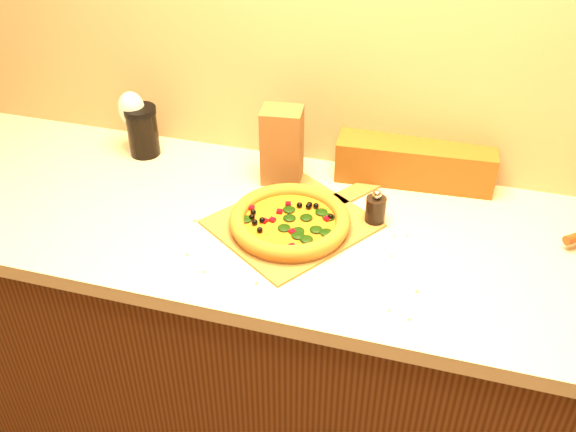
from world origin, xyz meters
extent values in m
plane|color=#9E8460|center=(0.00, 1.75, 1.35)|extent=(4.00, 0.00, 4.00)
cube|color=#431F0E|center=(0.00, 1.43, 0.43)|extent=(2.80, 0.65, 0.86)
cube|color=#BFB495|center=(0.00, 1.43, 0.88)|extent=(2.84, 0.68, 0.04)
cube|color=brown|center=(-0.09, 1.42, 0.90)|extent=(0.46, 0.47, 0.01)
cube|color=brown|center=(0.04, 1.61, 0.90)|extent=(0.12, 0.15, 0.01)
cylinder|color=#BE6F2F|center=(-0.09, 1.40, 0.91)|extent=(0.28, 0.28, 0.01)
cylinder|color=orange|center=(-0.09, 1.40, 0.92)|extent=(0.24, 0.24, 0.01)
torus|color=#925C1A|center=(-0.09, 1.40, 0.93)|extent=(0.30, 0.30, 0.04)
ellipsoid|color=black|center=(-0.04, 1.43, 0.93)|extent=(0.03, 0.03, 0.01)
sphere|color=black|center=(-0.12, 1.38, 0.94)|extent=(0.02, 0.02, 0.02)
cube|color=maroon|center=(-0.07, 1.36, 0.93)|extent=(0.02, 0.02, 0.01)
cylinder|color=black|center=(0.11, 1.49, 0.94)|extent=(0.05, 0.05, 0.07)
sphere|color=silver|center=(0.11, 1.49, 0.98)|extent=(0.02, 0.02, 0.02)
cube|color=brown|center=(0.18, 1.72, 0.96)|extent=(0.43, 0.16, 0.12)
cylinder|color=silver|center=(-0.63, 1.65, 0.90)|extent=(0.07, 0.07, 0.00)
cylinder|color=silver|center=(-0.63, 1.65, 0.95)|extent=(0.01, 0.01, 0.09)
ellipsoid|color=silver|center=(-0.63, 1.65, 1.04)|extent=(0.08, 0.08, 0.10)
cube|color=brown|center=(-0.17, 1.62, 1.01)|extent=(0.12, 0.10, 0.21)
cylinder|color=black|center=(-0.60, 1.64, 0.97)|extent=(0.09, 0.09, 0.13)
cylinder|color=black|center=(-0.60, 1.64, 1.04)|extent=(0.09, 0.09, 0.02)
camera|label=1|loc=(0.26, 0.18, 1.86)|focal=40.00mm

